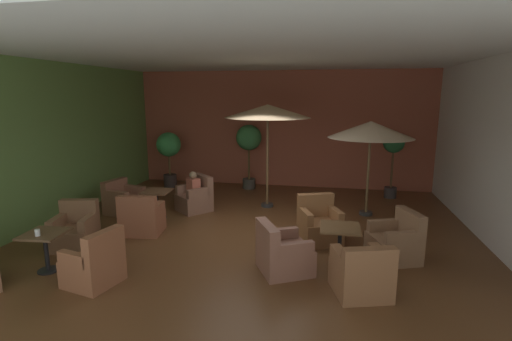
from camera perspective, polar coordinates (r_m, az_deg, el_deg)
name	(u,v)px	position (r m, az deg, el deg)	size (l,w,h in m)	color
ground_plane	(252,234)	(8.22, -0.64, -9.55)	(9.50, 9.19, 0.02)	brown
wall_back_brick	(281,129)	(12.22, 3.80, 6.22)	(9.50, 0.08, 3.68)	#9B4B37
wall_left_accent	(50,143)	(9.87, -28.55, 3.66)	(0.08, 9.19, 3.68)	#648C45
wall_right_plain	(506,156)	(8.20, 33.51, 1.87)	(0.08, 9.19, 3.68)	silver
ceiling_slab	(251,54)	(7.72, -0.70, 17.18)	(9.50, 9.19, 0.06)	silver
cafe_table_front_left	(45,242)	(7.29, -29.16, -9.37)	(0.69, 0.69, 0.68)	black
armchair_front_left_north	(95,265)	(6.56, -23.13, -12.92)	(0.86, 0.85, 0.91)	#935639
armchair_front_left_east	(75,230)	(8.28, -25.56, -8.15)	(0.88, 0.94, 0.87)	brown
cafe_table_front_right	(157,199)	(9.36, -14.71, -4.16)	(0.68, 0.68, 0.68)	black
armchair_front_right_north	(124,201)	(10.05, -19.28, -4.33)	(0.94, 0.90, 0.83)	brown
armchair_front_right_east	(142,219)	(8.48, -16.81, -6.99)	(0.90, 0.81, 0.88)	brown
armchair_front_right_south	(195,198)	(9.83, -9.12, -4.12)	(1.04, 1.04, 0.90)	brown
cafe_table_mid_center	(340,235)	(6.82, 12.53, -9.51)	(0.69, 0.69, 0.68)	black
armchair_mid_center_north	(396,242)	(7.34, 20.31, -10.12)	(0.98, 0.98, 0.90)	brown
armchair_mid_center_east	(319,225)	(7.81, 9.47, -8.13)	(0.98, 0.99, 0.93)	brown
armchair_mid_center_south	(282,254)	(6.48, 4.00, -12.39)	(1.07, 1.07, 0.86)	brown
armchair_mid_center_west	(361,274)	(5.99, 15.60, -14.82)	(0.95, 0.96, 0.84)	brown
patio_umbrella_tall_red	(268,112)	(9.72, 1.78, 8.83)	(2.21, 2.21, 2.68)	#2D2D2D
patio_umbrella_center_beige	(371,130)	(9.43, 16.88, 5.83)	(2.02, 2.02, 2.31)	#2D2D2D
potted_tree_left_corner	(169,149)	(12.31, -13.00, 3.12)	(0.77, 0.77, 1.77)	#372C2A
potted_tree_mid_left	(249,142)	(11.78, -1.09, 4.31)	(0.79, 0.79, 2.02)	#3F3933
potted_tree_mid_right	(393,150)	(11.39, 19.97, 2.87)	(0.59, 0.59, 1.90)	#393131
patron_blue_shirt	(193,185)	(9.72, -9.42, -2.11)	(0.41, 0.40, 0.60)	#AC5643
iced_drink_cup	(37,233)	(7.12, -30.06, -8.10)	(0.08, 0.08, 0.11)	white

